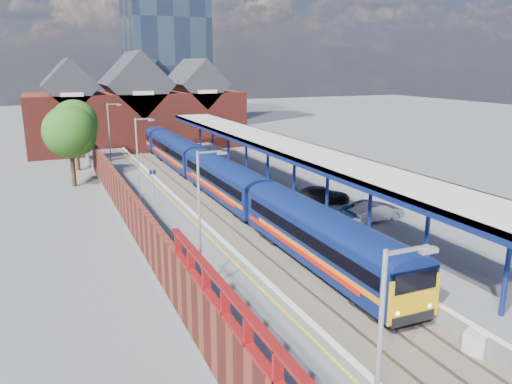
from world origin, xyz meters
The scene contains 24 objects.
ground centered at (0.00, 30.00, 0.00)m, with size 240.00×240.00×0.00m, color #5B5B5E.
ballast_bed centered at (0.00, 20.00, 0.03)m, with size 6.00×76.00×0.06m, color #473D33.
rails centered at (0.00, 20.00, 0.12)m, with size 4.51×76.00×0.14m.
left_platform centered at (-5.50, 20.00, 0.50)m, with size 5.00×76.00×1.00m, color #565659.
right_platform centered at (6.00, 20.00, 0.50)m, with size 6.00×76.00×1.00m, color #565659.
coping_left centered at (-3.15, 20.00, 1.02)m, with size 0.30×76.00×0.05m, color silver.
coping_right centered at (3.15, 20.00, 1.02)m, with size 0.30×76.00×0.05m, color silver.
yellow_line centered at (-3.75, 20.00, 1.01)m, with size 0.14×76.00×0.01m, color yellow.
train centered at (1.49, 32.54, 2.12)m, with size 2.87×65.91×3.45m.
canopy centered at (5.48, 21.95, 5.25)m, with size 4.50×52.00×4.48m.
lamp_post_a centered at (-6.36, -8.00, 4.99)m, with size 1.48×0.18×7.00m.
lamp_post_b centered at (-6.36, 6.00, 4.99)m, with size 1.48×0.18×7.00m.
lamp_post_c centered at (-6.36, 22.00, 4.99)m, with size 1.48×0.18×7.00m.
lamp_post_d centered at (-6.36, 38.00, 4.99)m, with size 1.48×0.18×7.00m.
platform_sign centered at (-5.00, 24.00, 2.69)m, with size 0.55×0.08×2.50m.
brick_wall centered at (-8.10, 13.54, 2.45)m, with size 0.35×50.00×3.86m.
station_building centered at (0.00, 58.00, 5.45)m, with size 30.00×12.12×13.78m.
glass_tower centered at (10.00, 80.00, 20.20)m, with size 14.20×14.20×40.30m.
tree_near centered at (-10.35, 35.91, 5.35)m, with size 5.20×5.20×8.10m.
tree_far centered at (-9.35, 43.91, 5.35)m, with size 5.20×5.20×8.10m.
parked_car_silver centered at (8.38, 11.75, 1.68)m, with size 1.44×4.12×1.36m, color #B7B7BC.
parked_car_dark centered at (7.29, 17.50, 1.66)m, with size 1.85×4.55×1.32m, color black.
parked_car_blue centered at (8.37, 12.69, 1.66)m, with size 2.18×4.74×1.32m, color navy.
relay_cabinet centered at (2.80, -2.72, 0.50)m, with size 0.70×0.90×1.00m, color #A9ACAE.
Camera 1 is at (-13.16, -16.22, 11.91)m, focal length 35.00 mm.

